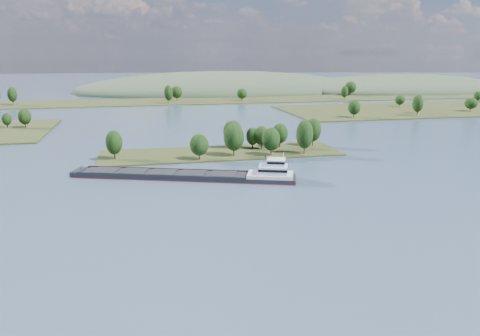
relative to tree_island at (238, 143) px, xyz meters
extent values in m
plane|color=#3B4E66|center=(-7.03, -58.85, -4.40)|extent=(1800.00, 1800.00, 0.00)
cube|color=#2A3216|center=(-7.03, 1.15, -4.40)|extent=(100.00, 30.00, 1.20)
cylinder|color=black|center=(11.99, -8.36, -1.95)|extent=(0.50, 0.50, 3.71)
ellipsoid|color=black|center=(11.99, -8.36, 2.77)|extent=(7.35, 7.35, 9.53)
cylinder|color=black|center=(-0.18, 10.08, -1.82)|extent=(0.50, 0.50, 3.97)
ellipsoid|color=black|center=(-0.18, 10.08, 3.23)|extent=(8.57, 8.57, 10.20)
cylinder|color=black|center=(-3.14, -6.60, -1.64)|extent=(0.50, 0.50, 4.33)
ellipsoid|color=black|center=(-3.14, -6.60, 3.86)|extent=(8.42, 8.42, 11.12)
cylinder|color=black|center=(7.98, 6.66, -2.29)|extent=(0.50, 0.50, 3.01)
ellipsoid|color=black|center=(7.98, 6.66, 1.54)|extent=(5.74, 5.74, 7.75)
cylinder|color=black|center=(-17.77, -10.63, -2.12)|extent=(0.50, 0.50, 3.36)
ellipsoid|color=black|center=(-17.77, -10.63, 2.14)|extent=(7.41, 7.41, 8.63)
cylinder|color=black|center=(-50.16, -2.53, -1.91)|extent=(0.50, 0.50, 3.78)
ellipsoid|color=black|center=(-50.16, -2.53, 2.89)|extent=(6.49, 6.49, 9.72)
cylinder|color=black|center=(11.30, 4.22, -2.13)|extent=(0.50, 0.50, 3.34)
ellipsoid|color=black|center=(11.30, 4.22, 2.12)|extent=(6.25, 6.25, 8.59)
cylinder|color=black|center=(35.70, 6.20, -1.75)|extent=(0.50, 0.50, 4.09)
ellipsoid|color=black|center=(35.70, 6.20, 3.45)|extent=(7.32, 7.32, 10.52)
cylinder|color=black|center=(25.89, -9.54, -1.47)|extent=(0.50, 0.50, 4.65)
ellipsoid|color=black|center=(25.89, -9.54, 4.44)|extent=(7.04, 7.04, 11.97)
cylinder|color=black|center=(20.27, 6.41, -2.06)|extent=(0.50, 0.50, 3.48)
ellipsoid|color=black|center=(20.27, 6.41, 2.36)|extent=(7.18, 7.18, 8.95)
cylinder|color=black|center=(-101.50, 89.20, -1.87)|extent=(0.50, 0.50, 3.47)
ellipsoid|color=black|center=(-101.50, 89.20, 2.54)|extent=(7.00, 7.00, 8.92)
cylinder|color=black|center=(-111.17, 90.72, -2.24)|extent=(0.50, 0.50, 2.72)
ellipsoid|color=black|center=(-111.17, 90.72, 1.21)|extent=(5.15, 5.15, 6.98)
cylinder|color=black|center=(95.41, 88.16, -1.74)|extent=(0.50, 0.50, 3.71)
ellipsoid|color=black|center=(95.41, 88.16, 2.98)|extent=(7.74, 7.74, 9.55)
cylinder|color=black|center=(191.28, 100.70, -2.02)|extent=(0.50, 0.50, 3.16)
ellipsoid|color=black|center=(191.28, 100.70, 1.99)|extent=(8.73, 8.73, 8.12)
cylinder|color=black|center=(140.84, 88.21, -1.37)|extent=(0.50, 0.50, 4.47)
ellipsoid|color=black|center=(140.84, 88.21, 4.31)|extent=(7.06, 7.06, 11.49)
cylinder|color=black|center=(148.62, 99.38, -1.94)|extent=(0.50, 0.50, 3.32)
ellipsoid|color=black|center=(148.62, 99.38, 2.29)|extent=(5.55, 5.55, 8.55)
cylinder|color=black|center=(158.02, 138.24, -2.17)|extent=(0.50, 0.50, 2.87)
ellipsoid|color=black|center=(158.02, 138.24, 1.48)|extent=(7.49, 7.49, 7.38)
cylinder|color=black|center=(235.96, 149.49, -2.00)|extent=(0.50, 0.50, 3.21)
ellipsoid|color=black|center=(235.96, 149.49, 2.08)|extent=(5.95, 5.95, 8.25)
cube|color=#2A3216|center=(-7.03, 221.15, -4.40)|extent=(900.00, 60.00, 1.20)
cylinder|color=black|center=(140.87, 200.82, -1.81)|extent=(0.50, 0.50, 3.97)
ellipsoid|color=black|center=(140.87, 200.82, 3.24)|extent=(6.30, 6.30, 10.21)
cylinder|color=black|center=(-5.56, 226.98, -1.75)|extent=(0.50, 0.50, 4.10)
ellipsoid|color=black|center=(-5.56, 226.98, 3.47)|extent=(9.73, 9.73, 10.55)
cylinder|color=black|center=(164.17, 237.65, -1.55)|extent=(0.50, 0.50, 4.50)
ellipsoid|color=black|center=(164.17, 237.65, 4.17)|extent=(10.85, 10.85, 11.57)
cylinder|color=black|center=(-136.96, 218.10, -1.45)|extent=(0.50, 0.50, 4.70)
ellipsoid|color=black|center=(-136.96, 218.10, 4.52)|extent=(7.26, 7.26, 12.08)
cylinder|color=black|center=(49.12, 209.50, -2.04)|extent=(0.50, 0.50, 3.52)
ellipsoid|color=black|center=(49.12, 209.50, 2.44)|extent=(8.80, 8.80, 9.06)
cylinder|color=black|center=(-14.31, 203.05, -1.35)|extent=(0.50, 0.50, 4.90)
ellipsoid|color=black|center=(-14.31, 203.05, 4.88)|extent=(7.00, 7.00, 12.60)
ellipsoid|color=#34452F|center=(252.97, 291.15, -4.40)|extent=(260.00, 140.00, 36.00)
ellipsoid|color=#34452F|center=(52.97, 321.15, -4.40)|extent=(320.00, 160.00, 44.00)
cube|color=black|center=(-26.02, -35.03, -3.93)|extent=(73.33, 33.83, 2.05)
cube|color=maroon|center=(-26.02, -35.03, -4.35)|extent=(73.57, 34.06, 0.23)
cube|color=black|center=(-31.50, -28.22, -2.63)|extent=(54.53, 19.77, 0.75)
cube|color=black|center=(-34.57, -36.82, -2.63)|extent=(54.53, 19.77, 0.75)
cube|color=black|center=(-33.04, -32.52, -2.77)|extent=(55.47, 26.69, 0.28)
cube|color=black|center=(-52.34, -25.63, -2.49)|extent=(10.47, 10.01, 0.33)
cube|color=black|center=(-42.69, -29.08, -2.49)|extent=(10.47, 10.01, 0.33)
cube|color=black|center=(-33.04, -32.52, -2.49)|extent=(10.47, 10.01, 0.33)
cube|color=black|center=(-23.39, -35.97, -2.49)|extent=(10.47, 10.01, 0.33)
cube|color=black|center=(-13.73, -39.41, -2.49)|extent=(10.47, 10.01, 0.33)
cube|color=black|center=(-61.56, -22.34, -3.56)|extent=(5.45, 8.84, 1.86)
cylinder|color=black|center=(-60.68, -22.66, -2.26)|extent=(0.29, 0.29, 2.05)
cube|color=silver|center=(1.18, -44.73, -2.35)|extent=(17.05, 13.43, 1.12)
cube|color=silver|center=(2.06, -45.05, -0.49)|extent=(11.28, 10.15, 2.80)
cube|color=black|center=(2.06, -45.05, -0.11)|extent=(11.52, 10.39, 0.84)
cube|color=silver|center=(2.94, -45.36, 1.94)|extent=(7.14, 7.14, 2.05)
cube|color=black|center=(2.94, -45.36, 2.31)|extent=(7.38, 7.38, 0.75)
cube|color=silver|center=(2.94, -45.36, 3.05)|extent=(7.62, 7.62, 0.19)
cylinder|color=silver|center=(5.13, -46.14, 4.17)|extent=(0.24, 0.24, 2.42)
cylinder|color=black|center=(0.37, -41.48, 3.24)|extent=(0.60, 0.60, 1.12)
camera|label=1|loc=(-41.02, -188.26, 36.91)|focal=35.00mm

